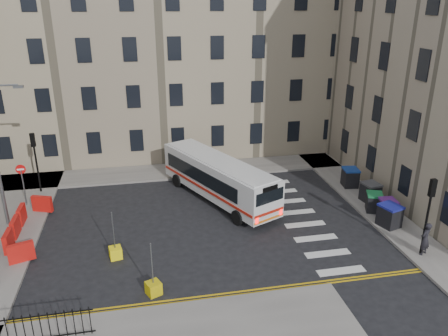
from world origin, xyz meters
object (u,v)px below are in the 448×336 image
object	(u,v)px
wheelie_bin_d	(370,192)
wheelie_bin_b	(387,209)
wheelie_bin_a	(390,216)
bus	(218,177)
wheelie_bin_c	(374,202)
bollard_chevron	(154,288)
pedestrian	(425,239)
wheelie_bin_e	(350,177)
bollard_yellow	(116,253)

from	to	relation	value
wheelie_bin_d	wheelie_bin_b	bearing A→B (deg)	-103.52
wheelie_bin_b	wheelie_bin_a	bearing A→B (deg)	-109.09
bus	wheelie_bin_a	bearing A→B (deg)	-57.83
wheelie_bin_c	bollard_chevron	distance (m)	14.68
wheelie_bin_a	wheelie_bin_b	size ratio (longest dim) A/B	1.22
bus	wheelie_bin_c	bearing A→B (deg)	-48.00
bus	pedestrian	bearing A→B (deg)	-69.33
wheelie_bin_a	wheelie_bin_b	xyz separation A→B (m)	(0.42, 0.92, -0.06)
bollard_chevron	wheelie_bin_d	bearing A→B (deg)	25.42
pedestrian	bus	bearing A→B (deg)	-73.19
bus	wheelie_bin_e	world-z (taller)	bus
bus	bollard_chevron	world-z (taller)	bus
bus	wheelie_bin_d	bearing A→B (deg)	-39.76
bus	wheelie_bin_e	xyz separation A→B (m)	(9.34, 0.01, -0.78)
wheelie_bin_d	bollard_chevron	distance (m)	15.65
wheelie_bin_d	wheelie_bin_e	xyz separation A→B (m)	(-0.14, 2.54, 0.02)
wheelie_bin_e	bollard_chevron	distance (m)	16.78
wheelie_bin_e	pedestrian	distance (m)	8.88
wheelie_bin_c	bollard_chevron	size ratio (longest dim) A/B	2.20
wheelie_bin_a	pedestrian	bearing A→B (deg)	-105.23
wheelie_bin_a	wheelie_bin_e	xyz separation A→B (m)	(0.45, 5.79, -0.01)
wheelie_bin_a	bollard_yellow	size ratio (longest dim) A/B	2.37
wheelie_bin_a	wheelie_bin_d	distance (m)	3.30
bus	wheelie_bin_d	xyz separation A→B (m)	(9.48, -2.53, -0.80)
bus	bollard_chevron	xyz separation A→B (m)	(-4.65, -9.24, -1.27)
wheelie_bin_c	bollard_yellow	bearing A→B (deg)	-150.20
bollard_yellow	wheelie_bin_d	bearing A→B (deg)	12.03
wheelie_bin_d	wheelie_bin_e	bearing A→B (deg)	83.61
wheelie_bin_c	wheelie_bin_b	bearing A→B (deg)	-50.37
wheelie_bin_a	bollard_chevron	size ratio (longest dim) A/B	2.37
wheelie_bin_b	bollard_yellow	distance (m)	15.76
wheelie_bin_b	pedestrian	distance (m)	4.02
bus	wheelie_bin_e	distance (m)	9.37
bollard_yellow	wheelie_bin_c	bearing A→B (deg)	7.62
wheelie_bin_e	bollard_chevron	xyz separation A→B (m)	(-13.99, -9.26, -0.50)
wheelie_bin_d	bollard_chevron	world-z (taller)	wheelie_bin_d
pedestrian	bollard_chevron	bearing A→B (deg)	-27.03
wheelie_bin_b	wheelie_bin_c	distance (m)	1.05
wheelie_bin_e	pedestrian	size ratio (longest dim) A/B	0.73
wheelie_bin_d	wheelie_bin_a	bearing A→B (deg)	-109.76
wheelie_bin_a	bus	bearing A→B (deg)	129.64
wheelie_bin_d	wheelie_bin_e	world-z (taller)	wheelie_bin_e
wheelie_bin_a	bollard_yellow	xyz separation A→B (m)	(-15.29, -0.14, -0.50)
wheelie_bin_a	bollard_chevron	xyz separation A→B (m)	(-13.54, -3.46, -0.50)
wheelie_bin_d	pedestrian	bearing A→B (deg)	-103.80
wheelie_bin_a	pedestrian	size ratio (longest dim) A/B	0.80
bollard_chevron	wheelie_bin_c	bearing A→B (deg)	21.54
bollard_chevron	bollard_yellow	bearing A→B (deg)	117.83
bus	bollard_chevron	bearing A→B (deg)	-141.49
bollard_yellow	wheelie_bin_b	bearing A→B (deg)	3.85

